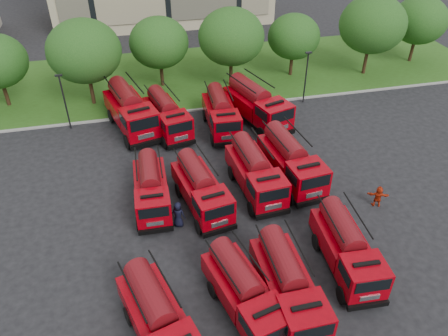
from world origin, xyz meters
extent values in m
plane|color=black|center=(0.00, 0.00, 0.00)|extent=(140.00, 140.00, 0.00)
cube|color=#264913|center=(0.00, 26.00, 0.06)|extent=(70.00, 16.00, 0.12)
cube|color=gray|center=(0.00, 17.90, 0.07)|extent=(70.00, 0.30, 0.14)
cylinder|color=#382314|center=(-16.00, 23.00, 1.19)|extent=(0.36, 0.36, 2.38)
cylinder|color=#382314|center=(-8.00, 21.50, 1.40)|extent=(0.36, 0.36, 2.80)
ellipsoid|color=#174212|center=(-8.00, 21.50, 5.36)|extent=(6.72, 6.72, 5.71)
cylinder|color=#382314|center=(-1.00, 24.00, 1.22)|extent=(0.36, 0.36, 2.45)
ellipsoid|color=#174212|center=(-1.00, 24.00, 4.69)|extent=(5.88, 5.88, 5.00)
cylinder|color=#382314|center=(6.00, 22.50, 1.36)|extent=(0.36, 0.36, 2.73)
ellipsoid|color=#174212|center=(6.00, 22.50, 5.23)|extent=(6.55, 6.55, 5.57)
cylinder|color=#382314|center=(13.00, 23.50, 1.14)|extent=(0.36, 0.36, 2.27)
ellipsoid|color=#174212|center=(13.00, 23.50, 4.36)|extent=(5.46, 5.46, 4.64)
cylinder|color=#382314|center=(21.00, 22.00, 1.43)|extent=(0.36, 0.36, 2.87)
ellipsoid|color=#174212|center=(21.00, 22.00, 5.49)|extent=(6.89, 6.89, 5.85)
cylinder|color=#382314|center=(28.00, 24.00, 1.26)|extent=(0.36, 0.36, 2.52)
ellipsoid|color=#174212|center=(28.00, 24.00, 4.82)|extent=(6.05, 6.05, 5.14)
cylinder|color=black|center=(-10.00, 17.20, 2.50)|extent=(0.14, 0.14, 5.00)
cube|color=black|center=(-10.00, 17.20, 5.05)|extent=(0.60, 0.25, 0.12)
cylinder|color=black|center=(12.00, 17.20, 2.50)|extent=(0.14, 0.14, 5.00)
cube|color=black|center=(12.00, 17.20, 5.05)|extent=(0.60, 0.25, 0.12)
cube|color=black|center=(-4.58, -5.38, 0.60)|extent=(3.81, 6.80, 0.28)
cube|color=#93000A|center=(-4.85, -4.41, 1.34)|extent=(3.34, 4.70, 1.20)
cylinder|color=#5D0B11|center=(-4.85, -4.41, 2.32)|extent=(2.39, 4.11, 1.38)
cylinder|color=black|center=(-6.05, -4.08, 0.51)|extent=(0.59, 1.07, 1.02)
cylinder|color=black|center=(-4.01, -3.49, 0.51)|extent=(0.59, 1.07, 1.02)
cube|color=black|center=(-0.11, -4.75, 0.58)|extent=(3.44, 6.56, 0.27)
cube|color=#93000A|center=(0.39, -6.83, 1.59)|extent=(2.58, 2.42, 1.74)
cube|color=black|center=(0.62, -7.81, 1.99)|extent=(1.84, 0.48, 0.76)
cube|color=#93000A|center=(-0.33, -3.79, 1.30)|extent=(3.08, 4.50, 1.16)
cylinder|color=#5D0B11|center=(-0.33, -3.79, 2.24)|extent=(2.17, 3.96, 1.34)
cylinder|color=black|center=(1.43, -6.77, 0.49)|extent=(0.53, 1.03, 0.98)
cylinder|color=black|center=(-1.48, -3.42, 0.49)|extent=(0.53, 1.03, 0.98)
cylinder|color=black|center=(0.52, -2.95, 0.49)|extent=(0.53, 1.03, 0.98)
cube|color=black|center=(2.23, -4.84, 0.61)|extent=(2.20, 6.61, 0.28)
cube|color=#93000A|center=(2.24, -7.10, 1.67)|extent=(2.32, 2.09, 1.84)
cube|color=black|center=(2.25, -8.16, 2.10)|extent=(1.98, 0.06, 0.80)
cube|color=#93000A|center=(2.22, -3.80, 1.37)|extent=(2.33, 4.35, 1.23)
cylinder|color=#5D0B11|center=(2.22, -3.80, 2.37)|extent=(1.43, 3.97, 1.41)
cylinder|color=black|center=(3.33, -7.28, 0.52)|extent=(0.34, 1.04, 1.04)
cylinder|color=black|center=(1.14, -3.15, 0.52)|extent=(0.34, 1.04, 1.04)
cylinder|color=black|center=(3.30, -3.14, 0.52)|extent=(0.34, 1.04, 1.04)
cube|color=black|center=(6.44, -3.10, 0.60)|extent=(2.50, 6.54, 0.28)
cube|color=black|center=(6.24, -6.35, 0.55)|extent=(2.30, 0.37, 0.32)
cube|color=#93000A|center=(6.30, -5.30, 1.63)|extent=(2.37, 2.15, 1.79)
cube|color=black|center=(6.24, -6.32, 2.04)|extent=(1.93, 0.16, 0.78)
cube|color=#93000A|center=(6.50, -2.09, 1.33)|extent=(2.50, 4.35, 1.19)
cylinder|color=#5D0B11|center=(6.50, -2.09, 2.31)|extent=(1.61, 3.93, 1.38)
cylinder|color=black|center=(5.24, -5.42, 0.50)|extent=(0.38, 1.03, 1.01)
cylinder|color=black|center=(7.34, -5.55, 0.50)|extent=(0.38, 1.03, 1.01)
cylinder|color=black|center=(5.48, -1.38, 0.50)|extent=(0.38, 1.03, 1.01)
cylinder|color=black|center=(7.59, -1.51, 0.50)|extent=(0.38, 1.03, 1.01)
cube|color=black|center=(-3.94, 5.04, 0.58)|extent=(2.24, 6.30, 0.27)
cube|color=black|center=(-4.03, 1.88, 0.53)|extent=(2.23, 0.29, 0.31)
cube|color=#93000A|center=(-4.00, 2.90, 1.58)|extent=(2.24, 2.03, 1.74)
cube|color=black|center=(-4.03, 1.90, 1.98)|extent=(1.87, 0.10, 0.76)
cube|color=#93000A|center=(-3.91, 6.02, 1.29)|extent=(2.31, 4.16, 1.16)
cylinder|color=#5D0B11|center=(-3.91, 6.02, 2.24)|extent=(1.45, 3.78, 1.34)
cylinder|color=black|center=(-5.03, 2.76, 0.49)|extent=(0.34, 0.99, 0.98)
cylinder|color=black|center=(-2.98, 2.69, 0.49)|extent=(0.34, 0.99, 0.98)
cylinder|color=black|center=(-4.91, 6.67, 0.49)|extent=(0.34, 0.99, 0.98)
cylinder|color=black|center=(-2.86, 6.61, 0.49)|extent=(0.34, 0.99, 0.98)
cube|color=black|center=(-0.67, 4.14, 0.60)|extent=(3.21, 6.76, 0.28)
cube|color=black|center=(-0.10, 0.90, 0.56)|extent=(2.32, 0.62, 0.32)
cube|color=#93000A|center=(-0.28, 1.95, 1.65)|extent=(2.59, 2.40, 1.81)
cube|color=black|center=(-0.11, 0.93, 2.06)|extent=(1.93, 0.38, 0.79)
cube|color=#93000A|center=(-0.84, 5.15, 1.34)|extent=(2.97, 4.59, 1.21)
cylinder|color=#5D0B11|center=(-0.84, 5.15, 2.33)|extent=(2.04, 4.07, 1.39)
cylinder|color=black|center=(-1.30, 1.59, 0.51)|extent=(0.49, 1.06, 1.02)
cylinder|color=black|center=(0.80, 1.95, 0.51)|extent=(0.49, 1.06, 1.02)
cylinder|color=black|center=(-2.00, 5.60, 0.51)|extent=(0.49, 1.06, 1.02)
cylinder|color=black|center=(0.10, 5.97, 0.51)|extent=(0.49, 1.06, 1.02)
cube|color=black|center=(3.39, 5.03, 0.63)|extent=(2.72, 6.96, 0.29)
cube|color=black|center=(3.64, 1.59, 0.58)|extent=(2.44, 0.42, 0.34)
cube|color=#93000A|center=(3.55, 2.70, 1.73)|extent=(2.53, 2.31, 1.90)
cube|color=black|center=(3.63, 1.62, 2.17)|extent=(2.04, 0.20, 0.83)
cube|color=#93000A|center=(3.31, 6.10, 1.41)|extent=(2.70, 4.64, 1.27)
cylinder|color=#5D0B11|center=(3.31, 6.10, 2.45)|extent=(1.75, 4.18, 1.46)
cylinder|color=black|center=(2.45, 2.43, 0.54)|extent=(0.42, 1.09, 1.07)
cylinder|color=black|center=(4.68, 2.59, 0.54)|extent=(0.42, 1.09, 1.07)
cylinder|color=black|center=(2.14, 6.70, 0.54)|extent=(0.42, 1.09, 1.07)
cylinder|color=black|center=(4.38, 6.86, 0.54)|extent=(0.42, 1.09, 1.07)
cube|color=black|center=(6.31, 5.68, 0.66)|extent=(3.06, 7.28, 0.30)
cube|color=black|center=(6.69, 2.11, 0.61)|extent=(2.54, 0.52, 0.35)
cube|color=#93000A|center=(6.57, 3.27, 1.79)|extent=(2.70, 2.47, 1.97)
cube|color=black|center=(6.69, 2.14, 2.25)|extent=(2.12, 0.27, 0.86)
cube|color=#93000A|center=(6.20, 6.79, 1.47)|extent=(2.95, 4.89, 1.31)
cylinder|color=#5D0B11|center=(6.20, 6.79, 2.54)|extent=(1.96, 4.38, 1.52)
cylinder|color=black|center=(5.43, 2.94, 0.56)|extent=(0.47, 1.14, 1.11)
cylinder|color=black|center=(7.75, 3.19, 0.56)|extent=(0.47, 1.14, 1.11)
cylinder|color=black|center=(4.97, 7.37, 0.56)|extent=(0.47, 1.14, 1.11)
cylinder|color=black|center=(7.28, 7.61, 0.56)|extent=(0.47, 1.14, 1.11)
cube|color=black|center=(-4.64, 15.87, 0.73)|extent=(4.42, 8.21, 0.34)
cube|color=black|center=(-3.65, 12.03, 0.67)|extent=(2.78, 0.96, 0.39)
cube|color=#93000A|center=(-3.97, 13.28, 1.98)|extent=(3.26, 3.06, 2.18)
cube|color=black|center=(-3.66, 12.06, 2.49)|extent=(2.29, 0.63, 0.95)
cube|color=#93000A|center=(-4.94, 17.06, 1.62)|extent=(3.92, 5.66, 1.45)
cylinder|color=#5D0B11|center=(-4.94, 17.06, 2.81)|extent=(2.78, 4.96, 1.68)
cylinder|color=black|center=(-5.16, 12.74, 0.61)|extent=(0.68, 1.29, 1.23)
cylinder|color=black|center=(-2.67, 13.38, 0.61)|extent=(0.68, 1.29, 1.23)
cylinder|color=black|center=(-6.38, 17.50, 0.61)|extent=(0.68, 1.29, 1.23)
cylinder|color=black|center=(-3.89, 18.14, 0.61)|extent=(0.68, 1.29, 1.23)
cube|color=black|center=(-1.62, 14.75, 0.63)|extent=(3.58, 7.07, 0.29)
cube|color=black|center=(-0.91, 11.39, 0.58)|extent=(2.41, 0.74, 0.34)
cube|color=#93000A|center=(-1.14, 12.48, 1.71)|extent=(2.76, 2.57, 1.88)
cube|color=black|center=(-0.92, 11.42, 2.15)|extent=(1.99, 0.47, 0.82)
cube|color=#93000A|center=(-1.85, 15.79, 1.40)|extent=(3.24, 4.84, 1.26)
cylinder|color=#5D0B11|center=(-1.85, 15.79, 2.43)|extent=(2.26, 4.27, 1.45)
cylinder|color=black|center=(-2.19, 12.06, 0.53)|extent=(0.55, 1.11, 1.06)
cylinder|color=black|center=(-0.02, 12.52, 0.53)|extent=(0.55, 1.11, 1.06)
cylinder|color=black|center=(-3.07, 16.22, 0.53)|extent=(0.55, 1.11, 1.06)
cylinder|color=black|center=(-0.90, 16.68, 0.53)|extent=(0.55, 1.11, 1.06)
cube|color=black|center=(2.97, 14.01, 0.63)|extent=(2.49, 6.83, 0.29)
cube|color=black|center=(2.83, 10.60, 0.58)|extent=(2.42, 0.34, 0.34)
cube|color=#93000A|center=(2.87, 11.71, 1.71)|extent=(2.44, 2.21, 1.88)
cube|color=black|center=(2.83, 10.63, 2.14)|extent=(2.02, 0.13, 0.82)
cube|color=#93000A|center=(3.01, 15.07, 1.40)|extent=(2.54, 4.52, 1.25)
cylinder|color=#5D0B11|center=(3.01, 15.07, 2.42)|extent=(1.61, 4.10, 1.44)
cylinder|color=black|center=(1.76, 11.56, 0.53)|extent=(0.38, 1.07, 1.06)
cylinder|color=black|center=(3.97, 11.47, 0.53)|extent=(0.38, 1.07, 1.06)
cylinder|color=black|center=(1.93, 15.79, 0.53)|extent=(0.38, 1.07, 1.06)
cylinder|color=black|center=(4.15, 15.70, 0.53)|extent=(0.38, 1.07, 1.06)
cube|color=black|center=(6.35, 14.51, 0.70)|extent=(4.61, 7.97, 0.32)
cube|color=black|center=(7.48, 10.84, 0.65)|extent=(2.67, 1.06, 0.38)
cube|color=#93000A|center=(7.11, 12.02, 1.92)|extent=(3.24, 3.06, 2.11)
cube|color=black|center=(7.47, 10.87, 2.41)|extent=(2.19, 0.72, 0.92)
cube|color=#93000A|center=(6.00, 15.65, 1.57)|extent=(4.00, 5.54, 1.41)
cylinder|color=#5D0B11|center=(6.00, 15.65, 2.72)|extent=(2.89, 4.82, 1.62)
cylinder|color=black|center=(5.99, 11.45, 0.60)|extent=(0.71, 1.25, 1.19)
cylinder|color=black|center=(8.37, 12.18, 0.60)|extent=(0.71, 1.25, 1.19)
cylinder|color=black|center=(4.59, 16.00, 0.60)|extent=(0.71, 1.25, 1.19)
cylinder|color=black|center=(6.96, 16.74, 0.60)|extent=(0.71, 1.25, 1.19)
imported|color=#B5290D|center=(7.92, -4.30, 0.00)|extent=(0.89, 1.05, 1.56)
imported|color=black|center=(7.53, -0.50, 0.00)|extent=(1.23, 1.16, 1.73)
imported|color=black|center=(-2.49, 2.58, 0.00)|extent=(1.11, 0.99, 1.89)
imported|color=#B5290D|center=(11.14, 1.42, 0.00)|extent=(1.62, 1.16, 1.60)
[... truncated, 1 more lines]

